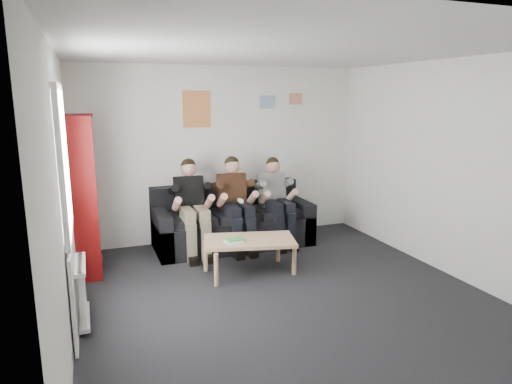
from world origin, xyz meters
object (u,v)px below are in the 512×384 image
Objects in this scene: bookshelf at (84,195)px; person_left at (192,208)px; coffee_table at (249,243)px; person_middle at (236,204)px; person_right at (277,201)px; sofa at (232,224)px.

bookshelf is 1.46m from person_left.
bookshelf is 1.77× the size of coffee_table.
person_middle is at bearing 2.08° from person_left.
coffee_table is at bearing -93.80° from person_middle.
person_middle reaches higher than coffee_table.
person_middle is at bearing 177.32° from person_right.
person_left reaches higher than sofa.
bookshelf is 1.52× the size of person_right.
person_left is at bearing 8.86° from bookshelf.
person_middle reaches higher than person_left.
coffee_table is 0.83× the size of person_middle.
bookshelf reaches higher than person_right.
person_middle is (0.65, -0.00, 0.00)m from person_left.
bookshelf reaches higher than person_left.
person_right is (0.65, -0.21, 0.35)m from sofa.
bookshelf is at bearing -171.22° from sofa.
sofa is at bearing 83.04° from coffee_table.
sofa is at bearing 159.60° from person_right.
sofa is 1.19m from coffee_table.
bookshelf is at bearing 179.47° from person_right.
coffee_table is at bearing -96.96° from sofa.
sofa is 0.42m from person_middle.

